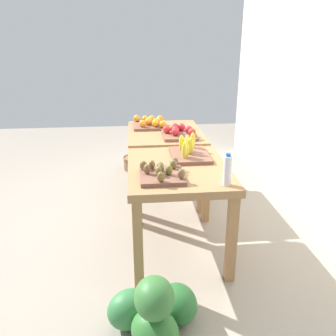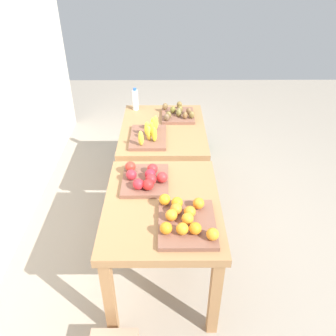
{
  "view_description": "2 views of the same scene",
  "coord_description": "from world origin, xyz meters",
  "px_view_note": "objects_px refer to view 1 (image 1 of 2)",
  "views": [
    {
      "loc": [
        3.18,
        -0.34,
        1.73
      ],
      "look_at": [
        -0.01,
        -0.02,
        0.53
      ],
      "focal_mm": 37.6,
      "sensor_mm": 36.0,
      "label": 1
    },
    {
      "loc": [
        -2.42,
        -0.03,
        2.29
      ],
      "look_at": [
        0.07,
        -0.04,
        0.62
      ],
      "focal_mm": 37.22,
      "sensor_mm": 36.0,
      "label": 2
    }
  ],
  "objects_px": {
    "apple_bin": "(179,132)",
    "cardboard_produce_box": "(181,162)",
    "water_bottle": "(227,170)",
    "watermelon_pile": "(154,312)",
    "banana_crate": "(189,152)",
    "wicker_basket": "(134,162)",
    "display_table_right": "(178,179)",
    "display_table_left": "(165,141)",
    "kiwi_bin": "(162,173)",
    "orange_bin": "(150,123)"
  },
  "relations": [
    {
      "from": "wicker_basket",
      "to": "watermelon_pile",
      "type": "bearing_deg",
      "value": 1.8
    },
    {
      "from": "water_bottle",
      "to": "watermelon_pile",
      "type": "relative_size",
      "value": 0.36
    },
    {
      "from": "display_table_right",
      "to": "wicker_basket",
      "type": "bearing_deg",
      "value": -170.08
    },
    {
      "from": "display_table_right",
      "to": "apple_bin",
      "type": "distance_m",
      "value": 0.92
    },
    {
      "from": "kiwi_bin",
      "to": "wicker_basket",
      "type": "distance_m",
      "value": 2.34
    },
    {
      "from": "display_table_left",
      "to": "banana_crate",
      "type": "relative_size",
      "value": 2.36
    },
    {
      "from": "apple_bin",
      "to": "kiwi_bin",
      "type": "bearing_deg",
      "value": -13.62
    },
    {
      "from": "kiwi_bin",
      "to": "orange_bin",
      "type": "bearing_deg",
      "value": -179.98
    },
    {
      "from": "display_table_right",
      "to": "kiwi_bin",
      "type": "bearing_deg",
      "value": -33.53
    },
    {
      "from": "orange_bin",
      "to": "wicker_basket",
      "type": "relative_size",
      "value": 1.45
    },
    {
      "from": "apple_bin",
      "to": "cardboard_produce_box",
      "type": "bearing_deg",
      "value": 170.15
    },
    {
      "from": "orange_bin",
      "to": "kiwi_bin",
      "type": "relative_size",
      "value": 1.26
    },
    {
      "from": "apple_bin",
      "to": "wicker_basket",
      "type": "distance_m",
      "value": 1.4
    },
    {
      "from": "apple_bin",
      "to": "water_bottle",
      "type": "bearing_deg",
      "value": 7.24
    },
    {
      "from": "display_table_right",
      "to": "apple_bin",
      "type": "relative_size",
      "value": 2.6
    },
    {
      "from": "kiwi_bin",
      "to": "wicker_basket",
      "type": "relative_size",
      "value": 1.16
    },
    {
      "from": "apple_bin",
      "to": "watermelon_pile",
      "type": "relative_size",
      "value": 0.62
    },
    {
      "from": "display_table_right",
      "to": "water_bottle",
      "type": "xyz_separation_m",
      "value": [
        0.41,
        0.29,
        0.22
      ]
    },
    {
      "from": "display_table_left",
      "to": "wicker_basket",
      "type": "xyz_separation_m",
      "value": [
        -0.88,
        -0.35,
        -0.55
      ]
    },
    {
      "from": "display_table_left",
      "to": "display_table_right",
      "type": "relative_size",
      "value": 1.0
    },
    {
      "from": "water_bottle",
      "to": "orange_bin",
      "type": "bearing_deg",
      "value": -166.02
    },
    {
      "from": "banana_crate",
      "to": "watermelon_pile",
      "type": "distance_m",
      "value": 1.38
    },
    {
      "from": "orange_bin",
      "to": "banana_crate",
      "type": "height_order",
      "value": "banana_crate"
    },
    {
      "from": "banana_crate",
      "to": "wicker_basket",
      "type": "relative_size",
      "value": 1.41
    },
    {
      "from": "banana_crate",
      "to": "watermelon_pile",
      "type": "bearing_deg",
      "value": -18.17
    },
    {
      "from": "wicker_basket",
      "to": "cardboard_produce_box",
      "type": "relative_size",
      "value": 0.78
    },
    {
      "from": "orange_bin",
      "to": "wicker_basket",
      "type": "xyz_separation_m",
      "value": [
        -0.66,
        -0.2,
        -0.71
      ]
    },
    {
      "from": "banana_crate",
      "to": "display_table_right",
      "type": "bearing_deg",
      "value": -28.38
    },
    {
      "from": "kiwi_bin",
      "to": "watermelon_pile",
      "type": "relative_size",
      "value": 0.56
    },
    {
      "from": "display_table_left",
      "to": "kiwi_bin",
      "type": "height_order",
      "value": "kiwi_bin"
    },
    {
      "from": "display_table_right",
      "to": "cardboard_produce_box",
      "type": "distance_m",
      "value": 2.01
    },
    {
      "from": "display_table_right",
      "to": "watermelon_pile",
      "type": "xyz_separation_m",
      "value": [
        0.94,
        -0.26,
        -0.47
      ]
    },
    {
      "from": "display_table_left",
      "to": "display_table_right",
      "type": "distance_m",
      "value": 1.12
    },
    {
      "from": "display_table_left",
      "to": "banana_crate",
      "type": "height_order",
      "value": "banana_crate"
    },
    {
      "from": "watermelon_pile",
      "to": "wicker_basket",
      "type": "height_order",
      "value": "watermelon_pile"
    },
    {
      "from": "display_table_right",
      "to": "cardboard_produce_box",
      "type": "bearing_deg",
      "value": 171.08
    },
    {
      "from": "orange_bin",
      "to": "display_table_left",
      "type": "bearing_deg",
      "value": 33.17
    },
    {
      "from": "display_table_left",
      "to": "water_bottle",
      "type": "bearing_deg",
      "value": 10.72
    },
    {
      "from": "apple_bin",
      "to": "cardboard_produce_box",
      "type": "xyz_separation_m",
      "value": [
        -1.01,
        0.18,
        -0.69
      ]
    },
    {
      "from": "apple_bin",
      "to": "kiwi_bin",
      "type": "distance_m",
      "value": 1.15
    },
    {
      "from": "display_table_right",
      "to": "banana_crate",
      "type": "bearing_deg",
      "value": 151.62
    },
    {
      "from": "display_table_left",
      "to": "watermelon_pile",
      "type": "height_order",
      "value": "display_table_left"
    },
    {
      "from": "display_table_right",
      "to": "apple_bin",
      "type": "height_order",
      "value": "apple_bin"
    },
    {
      "from": "apple_bin",
      "to": "banana_crate",
      "type": "relative_size",
      "value": 0.91
    },
    {
      "from": "banana_crate",
      "to": "cardboard_produce_box",
      "type": "distance_m",
      "value": 1.83
    },
    {
      "from": "apple_bin",
      "to": "orange_bin",
      "type": "bearing_deg",
      "value": -148.86
    },
    {
      "from": "banana_crate",
      "to": "water_bottle",
      "type": "xyz_separation_m",
      "value": [
        0.64,
        0.17,
        0.07
      ]
    },
    {
      "from": "banana_crate",
      "to": "cardboard_produce_box",
      "type": "xyz_separation_m",
      "value": [
        -1.68,
        0.18,
        -0.7
      ]
    },
    {
      "from": "banana_crate",
      "to": "water_bottle",
      "type": "bearing_deg",
      "value": 14.4
    },
    {
      "from": "apple_bin",
      "to": "cardboard_produce_box",
      "type": "height_order",
      "value": "apple_bin"
    }
  ]
}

